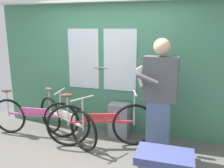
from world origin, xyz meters
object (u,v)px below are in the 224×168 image
object	(u,v)px
bicycle_near_door	(101,124)
bench_seat_corner	(164,168)
bicycle_by_pole	(34,117)
passenger_reading_newspaper	(159,96)
trash_bin_by_wall	(119,120)
bicycle_leaning_behind	(65,120)

from	to	relation	value
bicycle_near_door	bench_seat_corner	bearing A→B (deg)	-53.18
bicycle_by_pole	bench_seat_corner	bearing A→B (deg)	-24.23
bicycle_by_pole	passenger_reading_newspaper	world-z (taller)	passenger_reading_newspaper
bench_seat_corner	bicycle_near_door	bearing A→B (deg)	145.69
bicycle_near_door	trash_bin_by_wall	size ratio (longest dim) A/B	2.83
bicycle_leaning_behind	bicycle_near_door	bearing A→B (deg)	26.47
trash_bin_by_wall	passenger_reading_newspaper	bearing A→B (deg)	-32.64
bicycle_near_door	bicycle_by_pole	world-z (taller)	bicycle_near_door
bicycle_leaning_behind	trash_bin_by_wall	size ratio (longest dim) A/B	2.45
passenger_reading_newspaper	bench_seat_corner	distance (m)	1.04
bicycle_near_door	trash_bin_by_wall	distance (m)	0.50
passenger_reading_newspaper	bench_seat_corner	bearing A→B (deg)	106.85
bicycle_near_door	passenger_reading_newspaper	distance (m)	1.09
bicycle_by_pole	trash_bin_by_wall	size ratio (longest dim) A/B	2.77
bicycle_near_door	bicycle_leaning_behind	xyz separation A→B (m)	(-0.67, 0.02, -0.02)
bicycle_near_door	trash_bin_by_wall	world-z (taller)	bicycle_near_door
trash_bin_by_wall	bench_seat_corner	distance (m)	1.51
bicycle_near_door	bicycle_by_pole	bearing A→B (deg)	160.02
bicycle_by_pole	bicycle_leaning_behind	bearing A→B (deg)	-6.59
bicycle_near_door	bicycle_leaning_behind	distance (m)	0.67
bicycle_by_pole	trash_bin_by_wall	bearing A→B (deg)	9.63
bicycle_leaning_behind	bicycle_by_pole	xyz separation A→B (m)	(-0.63, 0.00, -0.01)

